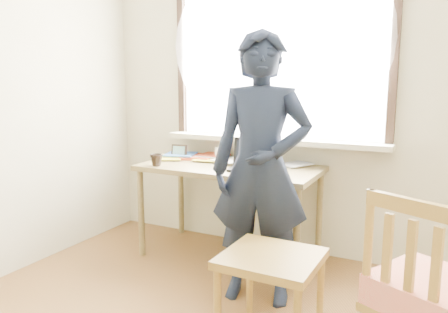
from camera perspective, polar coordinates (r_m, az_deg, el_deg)
The scene contains 13 objects.
room_shell at distance 1.91m, azimuth -6.91°, elevation 16.94°, with size 3.52×4.02×2.61m.
desk at distance 3.43m, azimuth 0.75°, elevation -2.48°, with size 1.39×0.70×0.74m.
laptop at distance 3.28m, azimuth 3.83°, elevation -0.71°, with size 0.38×0.33×0.23m.
mug_white at distance 3.66m, azimuth -0.20°, elevation 0.36°, with size 0.13×0.13×0.10m, color white.
mug_dark at distance 3.44m, azimuth -8.84°, elevation -0.47°, with size 0.10×0.10×0.09m, color black.
mouse at distance 3.15m, azimuth 6.99°, elevation -1.91°, with size 0.08×0.06×0.03m, color black.
desk_clutter at distance 3.80m, azimuth -3.88°, elevation 0.20°, with size 0.74×0.55×0.03m.
book_a at distance 3.82m, azimuth -3.15°, elevation 0.16°, with size 0.21×0.29×0.03m, color white.
book_b at distance 3.51m, azimuth 8.32°, elevation -0.86°, with size 0.17×0.24×0.02m, color white.
picture_frame at distance 3.74m, azimuth -5.87°, elevation 0.57°, with size 0.14×0.03×0.11m.
work_chair at distance 2.38m, azimuth 6.18°, elevation -14.37°, with size 0.50×0.48×0.50m.
side_chair at distance 2.11m, azimuth 25.25°, elevation -16.30°, with size 0.58×0.57×0.95m.
person at distance 2.73m, azimuth 4.82°, elevation -1.69°, with size 0.62×0.41×1.71m, color black.
Camera 1 is at (1.02, -1.38, 1.40)m, focal length 35.00 mm.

